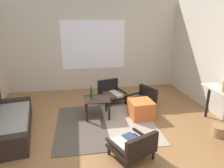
{
  "coord_description": "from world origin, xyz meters",
  "views": [
    {
      "loc": [
        -0.49,
        -3.26,
        2.15
      ],
      "look_at": [
        0.18,
        0.72,
        0.86
      ],
      "focal_mm": 32.86,
      "sensor_mm": 36.0,
      "label": 1
    }
  ],
  "objects_px": {
    "wicker_basket": "(219,131)",
    "coffee_table": "(97,102)",
    "couch": "(5,123)",
    "glass_bottle": "(91,93)",
    "ottoman_orange": "(141,109)",
    "armchair_corner": "(143,98)",
    "armchair_striped_foreground": "(134,146)",
    "armchair_by_window": "(111,92)"
  },
  "relations": [
    {
      "from": "armchair_corner",
      "to": "ottoman_orange",
      "type": "height_order",
      "value": "armchair_corner"
    },
    {
      "from": "glass_bottle",
      "to": "armchair_corner",
      "type": "bearing_deg",
      "value": 13.71
    },
    {
      "from": "coffee_table",
      "to": "glass_bottle",
      "type": "distance_m",
      "value": 0.25
    },
    {
      "from": "wicker_basket",
      "to": "couch",
      "type": "bearing_deg",
      "value": 169.34
    },
    {
      "from": "armchair_by_window",
      "to": "armchair_striped_foreground",
      "type": "bearing_deg",
      "value": -90.66
    },
    {
      "from": "couch",
      "to": "glass_bottle",
      "type": "xyz_separation_m",
      "value": [
        1.7,
        0.49,
        0.33
      ]
    },
    {
      "from": "coffee_table",
      "to": "armchair_striped_foreground",
      "type": "xyz_separation_m",
      "value": [
        0.42,
        -1.59,
        -0.11
      ]
    },
    {
      "from": "couch",
      "to": "ottoman_orange",
      "type": "distance_m",
      "value": 2.8
    },
    {
      "from": "wicker_basket",
      "to": "coffee_table",
      "type": "bearing_deg",
      "value": 151.53
    },
    {
      "from": "armchair_striped_foreground",
      "to": "ottoman_orange",
      "type": "distance_m",
      "value": 1.5
    },
    {
      "from": "coffee_table",
      "to": "ottoman_orange",
      "type": "distance_m",
      "value": 1.0
    },
    {
      "from": "coffee_table",
      "to": "glass_bottle",
      "type": "height_order",
      "value": "glass_bottle"
    },
    {
      "from": "couch",
      "to": "glass_bottle",
      "type": "height_order",
      "value": "couch"
    },
    {
      "from": "couch",
      "to": "armchair_striped_foreground",
      "type": "relative_size",
      "value": 2.48
    },
    {
      "from": "ottoman_orange",
      "to": "wicker_basket",
      "type": "xyz_separation_m",
      "value": [
        1.24,
        -1.0,
        -0.1
      ]
    },
    {
      "from": "ottoman_orange",
      "to": "wicker_basket",
      "type": "relative_size",
      "value": 1.95
    },
    {
      "from": "coffee_table",
      "to": "armchair_striped_foreground",
      "type": "distance_m",
      "value": 1.65
    },
    {
      "from": "armchair_corner",
      "to": "coffee_table",
      "type": "bearing_deg",
      "value": -162.91
    },
    {
      "from": "wicker_basket",
      "to": "glass_bottle",
      "type": "bearing_deg",
      "value": 151.89
    },
    {
      "from": "coffee_table",
      "to": "armchair_striped_foreground",
      "type": "relative_size",
      "value": 0.71
    },
    {
      "from": "armchair_by_window",
      "to": "armchair_striped_foreground",
      "type": "relative_size",
      "value": 0.93
    },
    {
      "from": "couch",
      "to": "ottoman_orange",
      "type": "xyz_separation_m",
      "value": [
        2.79,
        0.24,
        -0.03
      ]
    },
    {
      "from": "armchair_by_window",
      "to": "armchair_striped_foreground",
      "type": "xyz_separation_m",
      "value": [
        -0.03,
        -2.42,
        -0.02
      ]
    },
    {
      "from": "coffee_table",
      "to": "armchair_striped_foreground",
      "type": "height_order",
      "value": "armchair_striped_foreground"
    },
    {
      "from": "coffee_table",
      "to": "ottoman_orange",
      "type": "height_order",
      "value": "coffee_table"
    },
    {
      "from": "wicker_basket",
      "to": "ottoman_orange",
      "type": "bearing_deg",
      "value": 141.15
    },
    {
      "from": "armchair_corner",
      "to": "ottoman_orange",
      "type": "xyz_separation_m",
      "value": [
        -0.22,
        -0.57,
        -0.02
      ]
    },
    {
      "from": "armchair_corner",
      "to": "armchair_striped_foreground",
      "type": "bearing_deg",
      "value": -111.56
    },
    {
      "from": "armchair_striped_foreground",
      "to": "armchair_by_window",
      "type": "bearing_deg",
      "value": 89.34
    },
    {
      "from": "armchair_by_window",
      "to": "couch",
      "type": "bearing_deg",
      "value": -150.74
    },
    {
      "from": "wicker_basket",
      "to": "armchair_striped_foreground",
      "type": "bearing_deg",
      "value": -167.63
    },
    {
      "from": "armchair_corner",
      "to": "glass_bottle",
      "type": "height_order",
      "value": "glass_bottle"
    },
    {
      "from": "ottoman_orange",
      "to": "glass_bottle",
      "type": "bearing_deg",
      "value": 167.23
    },
    {
      "from": "armchair_striped_foreground",
      "to": "glass_bottle",
      "type": "distance_m",
      "value": 1.76
    },
    {
      "from": "ottoman_orange",
      "to": "glass_bottle",
      "type": "xyz_separation_m",
      "value": [
        -1.09,
        0.25,
        0.37
      ]
    },
    {
      "from": "armchair_by_window",
      "to": "armchair_corner",
      "type": "height_order",
      "value": "armchair_by_window"
    },
    {
      "from": "couch",
      "to": "armchair_striped_foreground",
      "type": "xyz_separation_m",
      "value": [
        2.24,
        -1.15,
        0.01
      ]
    },
    {
      "from": "armchair_corner",
      "to": "wicker_basket",
      "type": "distance_m",
      "value": 1.87
    },
    {
      "from": "armchair_striped_foreground",
      "to": "wicker_basket",
      "type": "height_order",
      "value": "armchair_striped_foreground"
    },
    {
      "from": "armchair_striped_foreground",
      "to": "glass_bottle",
      "type": "relative_size",
      "value": 2.73
    },
    {
      "from": "couch",
      "to": "wicker_basket",
      "type": "relative_size",
      "value": 7.66
    },
    {
      "from": "couch",
      "to": "armchair_striped_foreground",
      "type": "bearing_deg",
      "value": -27.19
    }
  ]
}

